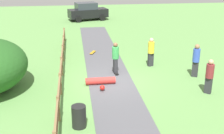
# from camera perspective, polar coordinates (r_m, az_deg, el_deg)

# --- Properties ---
(ground_plane) EXTENTS (60.00, 60.00, 0.00)m
(ground_plane) POSITION_cam_1_polar(r_m,az_deg,el_deg) (15.90, -0.28, -2.81)
(ground_plane) COLOR #60934C
(asphalt_path) EXTENTS (2.40, 28.00, 0.02)m
(asphalt_path) POSITION_cam_1_polar(r_m,az_deg,el_deg) (15.90, -0.28, -2.77)
(asphalt_path) COLOR #515156
(asphalt_path) RESTS_ON ground_plane
(wooden_fence) EXTENTS (0.12, 18.12, 1.10)m
(wooden_fence) POSITION_cam_1_polar(r_m,az_deg,el_deg) (15.57, -9.82, -0.98)
(wooden_fence) COLOR olive
(wooden_fence) RESTS_ON ground_plane
(trash_bin) EXTENTS (0.56, 0.56, 0.90)m
(trash_bin) POSITION_cam_1_polar(r_m,az_deg,el_deg) (11.60, -6.41, -9.49)
(trash_bin) COLOR black
(trash_bin) RESTS_ON ground_plane
(skater_riding) EXTENTS (0.42, 0.82, 1.82)m
(skater_riding) POSITION_cam_1_polar(r_m,az_deg,el_deg) (16.66, 0.68, 2.05)
(skater_riding) COLOR black
(skater_riding) RESTS_ON asphalt_path
(skater_fallen) EXTENTS (1.56, 1.21, 0.36)m
(skater_fallen) POSITION_cam_1_polar(r_m,az_deg,el_deg) (15.41, -2.21, -2.78)
(skater_fallen) COLOR red
(skater_fallen) RESTS_ON asphalt_path
(skateboard_loose) EXTENTS (0.50, 0.81, 0.08)m
(skateboard_loose) POSITION_cam_1_polar(r_m,az_deg,el_deg) (20.76, -3.74, 2.85)
(skateboard_loose) COLOR #BF8C19
(skateboard_loose) RESTS_ON asphalt_path
(bystander_yellow) EXTENTS (0.47, 0.47, 1.78)m
(bystander_yellow) POSITION_cam_1_polar(r_m,az_deg,el_deg) (18.11, 7.55, 3.14)
(bystander_yellow) COLOR #2D2D33
(bystander_yellow) RESTS_ON ground_plane
(bystander_maroon) EXTENTS (0.54, 0.54, 1.74)m
(bystander_maroon) POSITION_cam_1_polar(r_m,az_deg,el_deg) (14.92, 18.32, -1.45)
(bystander_maroon) COLOR #2D2D33
(bystander_maroon) RESTS_ON ground_plane
(bystander_blue) EXTENTS (0.52, 0.52, 1.87)m
(bystander_blue) POSITION_cam_1_polar(r_m,az_deg,el_deg) (16.88, 15.93, 1.53)
(bystander_blue) COLOR #2D2D33
(bystander_blue) RESTS_ON ground_plane
(parked_car_black) EXTENTS (4.49, 2.76, 1.92)m
(parked_car_black) POSITION_cam_1_polar(r_m,az_deg,el_deg) (32.92, -4.75, 10.65)
(parked_car_black) COLOR black
(parked_car_black) RESTS_ON ground_plane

